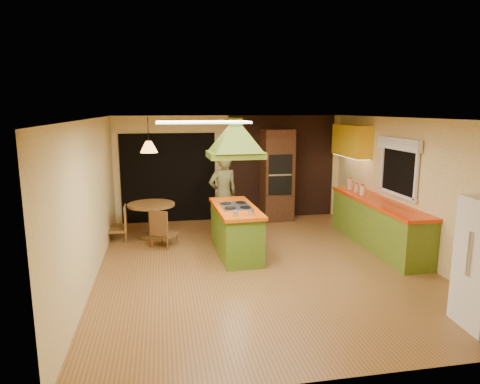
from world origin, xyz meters
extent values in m
plane|color=olive|center=(0.00, 0.00, 0.00)|extent=(6.50, 6.50, 0.00)
plane|color=#F4E7AF|center=(0.00, 3.25, 1.25)|extent=(5.50, 0.00, 5.50)
plane|color=#F4E7AF|center=(0.00, -3.25, 1.25)|extent=(5.50, 0.00, 5.50)
plane|color=#F4E7AF|center=(-2.75, 0.00, 1.25)|extent=(0.00, 6.50, 6.50)
plane|color=#F4E7AF|center=(2.75, 0.00, 1.25)|extent=(0.00, 6.50, 6.50)
plane|color=silver|center=(0.00, 0.00, 2.50)|extent=(6.50, 6.50, 0.00)
cube|color=#381E14|center=(1.25, 3.23, 1.25)|extent=(2.64, 0.03, 2.50)
cube|color=black|center=(-1.50, 3.23, 1.05)|extent=(2.20, 0.03, 2.10)
cube|color=olive|center=(2.45, 0.60, 0.43)|extent=(0.58, 3.00, 0.86)
cube|color=#E53807|center=(2.45, 0.60, 0.89)|extent=(0.62, 3.05, 0.06)
cube|color=yellow|center=(2.57, 2.20, 1.95)|extent=(0.34, 1.40, 0.70)
cube|color=black|center=(2.72, 0.40, 1.55)|extent=(0.03, 1.16, 0.96)
cube|color=white|center=(2.67, 0.40, 2.02)|extent=(0.10, 1.35, 0.22)
cube|color=white|center=(-1.10, -1.20, 2.48)|extent=(1.20, 0.60, 0.03)
cube|color=#577D1F|center=(-0.35, 0.65, 0.42)|extent=(0.72, 1.74, 0.84)
cube|color=#EC5307|center=(-0.35, 0.65, 0.87)|extent=(0.78, 1.82, 0.06)
cube|color=silver|center=(-0.35, 0.65, 0.91)|extent=(0.55, 0.77, 0.02)
cube|color=#5A731C|center=(-0.35, 0.65, 1.85)|extent=(1.00, 0.74, 0.12)
pyramid|color=#5A731C|center=(-0.35, 0.65, 2.35)|extent=(1.00, 0.74, 0.45)
cube|color=#5A731C|center=(-0.35, 0.65, 2.43)|extent=(0.22, 0.22, 0.14)
imported|color=brown|center=(-0.40, 1.90, 0.88)|extent=(0.73, 0.57, 1.76)
cube|color=#4E2C19|center=(1.06, 2.95, 1.09)|extent=(0.75, 0.62, 2.18)
cube|color=black|center=(1.06, 2.65, 1.39)|extent=(0.56, 0.05, 0.45)
cube|color=black|center=(1.06, 2.65, 0.89)|extent=(0.56, 0.05, 0.45)
cylinder|color=brown|center=(-1.89, 1.97, 0.70)|extent=(0.97, 0.97, 0.05)
cylinder|color=brown|center=(-1.89, 1.97, 0.36)|extent=(0.14, 0.14, 0.68)
cylinder|color=brown|center=(-1.89, 1.97, 0.03)|extent=(0.54, 0.54, 0.05)
cone|color=#FF9E3F|center=(-1.89, 1.97, 1.90)|extent=(0.38, 0.38, 0.23)
cylinder|color=beige|center=(2.40, 1.77, 1.03)|extent=(0.20, 0.20, 0.22)
cylinder|color=#FDEFCB|center=(2.40, 1.18, 1.01)|extent=(0.16, 0.16, 0.17)
cylinder|color=beige|center=(2.40, 1.45, 1.00)|extent=(0.13, 0.13, 0.16)
camera|label=1|loc=(-1.64, -6.84, 2.66)|focal=32.00mm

